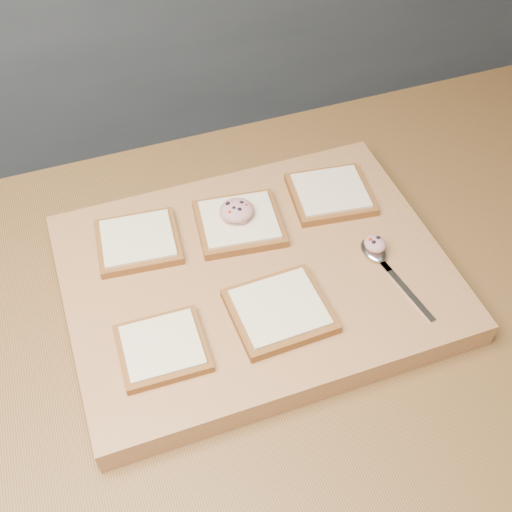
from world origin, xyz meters
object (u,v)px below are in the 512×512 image
Objects in this scene: cutting_board at (256,277)px; spoon at (378,256)px; tuna_salad_dollop at (237,210)px; bread_far_center at (239,223)px.

spoon is (0.17, -0.04, 0.03)m from cutting_board.
spoon is (0.17, -0.13, -0.02)m from tuna_salad_dollop.
tuna_salad_dollop reaches higher than spoon.
bread_far_center is 0.83× the size of spoon.
tuna_salad_dollop reaches higher than cutting_board.
bread_far_center is at bearing -75.52° from tuna_salad_dollop.
cutting_board is 10.41× the size of tuna_salad_dollop.
bread_far_center reaches higher than cutting_board.
spoon is at bearing -13.88° from cutting_board.
cutting_board is at bearing 166.12° from spoon.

